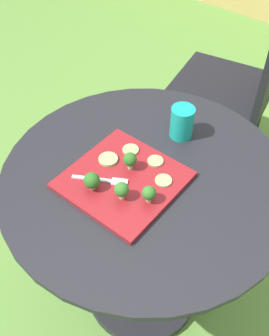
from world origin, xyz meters
TOP-DOWN VIEW (x-y plane):
  - ground_plane at (0.00, 0.00)m, footprint 12.00×12.00m
  - patio_table at (0.00, 0.00)m, footprint 0.82×0.82m
  - patio_chair at (-0.11, 0.87)m, footprint 0.51×0.51m
  - salad_plate at (-0.03, -0.06)m, footprint 0.29×0.29m
  - drinking_glass at (-0.02, 0.20)m, footprint 0.07×0.07m
  - fork at (-0.06, -0.10)m, footprint 0.14×0.09m
  - broccoli_floret_0 at (-0.07, -0.14)m, footprint 0.04×0.04m
  - broccoli_floret_1 at (-0.04, -0.02)m, footprint 0.04×0.04m
  - broccoli_floret_2 at (0.01, -0.11)m, footprint 0.04×0.04m
  - broccoli_floret_3 at (0.07, -0.08)m, footprint 0.04×0.04m
  - cucumber_slice_0 at (-0.00, 0.05)m, footprint 0.05×0.05m
  - cucumber_slice_1 at (-0.11, -0.03)m, footprint 0.06×0.06m
  - cucumber_slice_2 at (-0.08, 0.04)m, footprint 0.05×0.05m
  - cucumber_slice_3 at (0.06, -0.00)m, footprint 0.05×0.05m

SIDE VIEW (x-z plane):
  - ground_plane at x=0.00m, z-range 0.00..0.00m
  - patio_table at x=0.00m, z-range 0.07..0.77m
  - patio_chair at x=-0.11m, z-range 0.08..0.98m
  - salad_plate at x=-0.03m, z-range 0.70..0.71m
  - fork at x=-0.06m, z-range 0.71..0.72m
  - cucumber_slice_3 at x=0.06m, z-range 0.71..0.72m
  - cucumber_slice_0 at x=0.00m, z-range 0.71..0.72m
  - cucumber_slice_2 at x=-0.08m, z-range 0.71..0.72m
  - cucumber_slice_1 at x=-0.11m, z-range 0.71..0.72m
  - broccoli_floret_0 at x=-0.07m, z-range 0.72..0.77m
  - broccoli_floret_3 at x=0.07m, z-range 0.72..0.77m
  - drinking_glass at x=-0.02m, z-range 0.69..0.80m
  - broccoli_floret_2 at x=0.01m, z-range 0.72..0.77m
  - broccoli_floret_1 at x=-0.04m, z-range 0.72..0.77m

